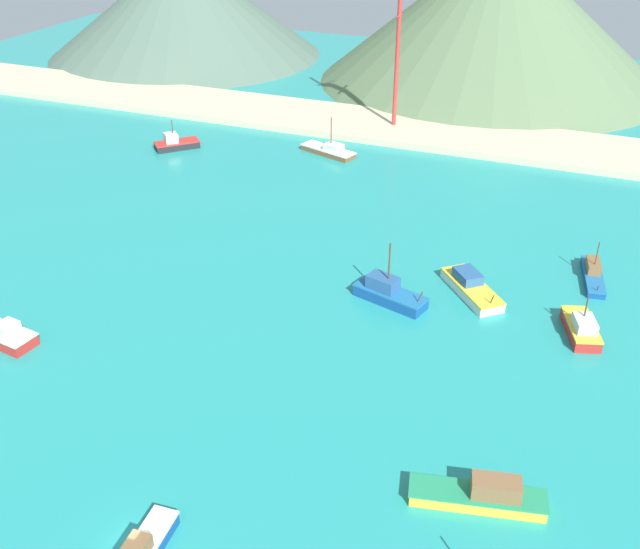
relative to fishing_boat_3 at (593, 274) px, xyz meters
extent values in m
cube|color=teal|center=(-29.23, -23.57, -0.97)|extent=(260.00, 280.00, 0.50)
cube|color=#14478C|center=(0.05, -0.28, -0.36)|extent=(3.44, 9.07, 0.71)
cube|color=#1E669E|center=(0.05, -0.28, 0.09)|extent=(3.51, 9.25, 0.20)
cube|color=brown|center=(-0.13, 0.82, 0.73)|extent=(2.06, 3.68, 1.07)
cylinder|color=#4C3823|center=(0.70, -4.21, 0.49)|extent=(0.19, 0.46, 0.97)
cylinder|color=#4C3823|center=(-0.02, 0.13, 2.78)|extent=(0.13, 0.13, 3.03)
cube|color=red|center=(-56.90, -36.61, -0.10)|extent=(7.62, 3.91, 1.23)
cube|color=white|center=(-56.90, -36.61, 0.62)|extent=(7.77, 3.99, 0.20)
cube|color=beige|center=(-55.99, -36.73, 1.30)|extent=(2.15, 2.47, 1.16)
cube|color=brown|center=(-44.94, 27.42, -0.31)|extent=(10.34, 6.02, 0.82)
cube|color=white|center=(-44.94, 27.42, 0.20)|extent=(10.55, 6.14, 0.20)
cube|color=silver|center=(-43.77, 27.02, 0.84)|extent=(3.57, 3.09, 1.08)
cylinder|color=#4C3823|center=(-44.34, 27.21, 3.62)|extent=(0.17, 0.17, 4.48)
cube|color=#232328|center=(-70.42, 20.22, -0.18)|extent=(7.43, 7.48, 1.07)
cube|color=red|center=(-70.42, 20.22, 0.45)|extent=(7.58, 7.63, 0.20)
cube|color=beige|center=(-71.08, 19.55, 1.34)|extent=(3.15, 3.15, 1.58)
cylinder|color=#4C3823|center=(-70.78, 19.86, 3.29)|extent=(0.16, 0.16, 2.32)
cube|color=red|center=(-0.44, -12.72, -0.11)|extent=(4.78, 7.49, 1.20)
cube|color=gold|center=(-0.44, -12.72, 0.59)|extent=(4.88, 7.64, 0.20)
cube|color=beige|center=(-0.17, -13.55, 1.26)|extent=(2.90, 3.52, 1.16)
cylinder|color=#4C3823|center=(-0.36, -12.97, 3.02)|extent=(0.16, 0.16, 2.36)
cube|color=silver|center=(-12.91, -8.91, -0.18)|extent=(8.62, 9.31, 1.07)
cube|color=gold|center=(-12.91, -8.91, 0.45)|extent=(8.80, 9.50, 0.20)
cube|color=#28568C|center=(-13.68, -8.01, 1.14)|extent=(4.04, 4.15, 1.17)
cylinder|color=#4C3823|center=(-10.11, -12.17, 1.10)|extent=(0.50, 0.55, 1.45)
cube|color=#14478C|center=(-21.27, -14.03, -0.09)|extent=(8.96, 5.07, 1.24)
cube|color=#1E669E|center=(-21.27, -14.03, 0.63)|extent=(9.14, 5.17, 0.20)
cube|color=#28568C|center=(-22.29, -13.74, 1.50)|extent=(3.97, 3.01, 1.55)
cylinder|color=#4C3823|center=(-17.59, -15.08, 1.40)|extent=(0.71, 0.31, 1.68)
cylinder|color=#4C3823|center=(-21.62, -13.93, 4.52)|extent=(0.20, 0.20, 4.50)
cube|color=gold|center=(-6.16, -40.12, -0.22)|extent=(10.90, 4.72, 0.99)
cube|color=#238C5B|center=(-6.16, -40.12, 0.37)|extent=(11.12, 4.82, 0.20)
cube|color=brown|center=(-4.86, -39.84, 1.23)|extent=(4.17, 2.67, 1.53)
cube|color=beige|center=(-29.23, 43.18, -0.12)|extent=(247.00, 17.51, 1.20)
cone|color=#4C6656|center=(-103.91, 79.75, 11.64)|extent=(67.93, 67.93, 24.71)
cone|color=#56704C|center=(-27.82, 82.91, 14.51)|extent=(75.49, 75.49, 30.45)
cylinder|color=#B7332D|center=(-38.01, 43.07, 15.79)|extent=(0.77, 0.77, 33.01)
cylinder|color=#B7332D|center=(-38.01, 43.07, 19.75)|extent=(0.38, 2.64, 0.38)
camera|label=1|loc=(-2.67, -82.53, 44.13)|focal=40.75mm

